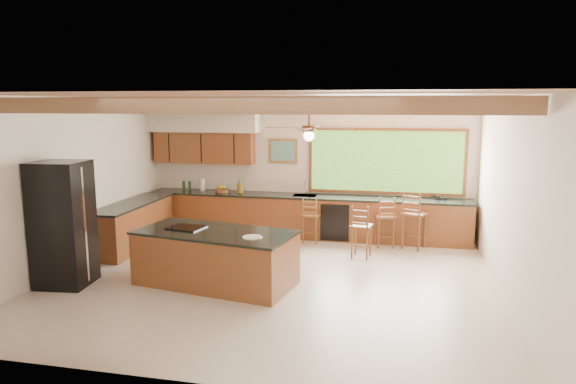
# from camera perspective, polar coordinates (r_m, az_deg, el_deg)

# --- Properties ---
(ground) EXTENTS (7.20, 7.20, 0.00)m
(ground) POSITION_cam_1_polar(r_m,az_deg,el_deg) (8.61, -1.68, -9.78)
(ground) COLOR beige
(ground) RESTS_ON ground
(room_shell) EXTENTS (7.27, 6.54, 3.02)m
(room_shell) POSITION_cam_1_polar(r_m,az_deg,el_deg) (8.82, -1.80, 5.42)
(room_shell) COLOR beige
(room_shell) RESTS_ON ground
(counter_run) EXTENTS (7.12, 3.10, 1.27)m
(counter_run) POSITION_cam_1_polar(r_m,az_deg,el_deg) (11.03, -2.70, -2.90)
(counter_run) COLOR brown
(counter_run) RESTS_ON ground
(island) EXTENTS (2.69, 1.60, 0.90)m
(island) POSITION_cam_1_polar(r_m,az_deg,el_deg) (8.40, -8.05, -7.21)
(island) COLOR brown
(island) RESTS_ON ground
(refrigerator) EXTENTS (0.85, 0.83, 2.00)m
(refrigerator) POSITION_cam_1_polar(r_m,az_deg,el_deg) (8.91, -23.73, -3.26)
(refrigerator) COLOR black
(refrigerator) RESTS_ON ground
(bar_stool_a) EXTENTS (0.42, 0.42, 1.02)m
(bar_stool_a) POSITION_cam_1_polar(r_m,az_deg,el_deg) (9.71, 8.16, -3.88)
(bar_stool_a) COLOR brown
(bar_stool_a) RESTS_ON ground
(bar_stool_b) EXTENTS (0.38, 0.38, 0.98)m
(bar_stool_b) POSITION_cam_1_polar(r_m,az_deg,el_deg) (10.67, 2.54, -2.68)
(bar_stool_b) COLOR brown
(bar_stool_b) RESTS_ON ground
(bar_stool_c) EXTENTS (0.56, 0.56, 1.19)m
(bar_stool_c) POSITION_cam_1_polar(r_m,az_deg,el_deg) (10.50, 13.89, -2.49)
(bar_stool_c) COLOR brown
(bar_stool_c) RESTS_ON ground
(bar_stool_d) EXTENTS (0.45, 0.45, 1.05)m
(bar_stool_d) POSITION_cam_1_polar(r_m,az_deg,el_deg) (10.52, 10.72, -2.79)
(bar_stool_d) COLOR brown
(bar_stool_d) RESTS_ON ground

